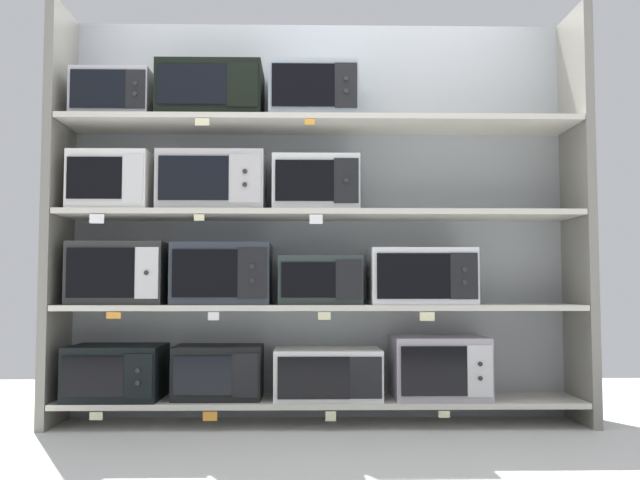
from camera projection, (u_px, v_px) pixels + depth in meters
ground at (325, 472)px, 2.97m from camera, size 6.82×6.00×0.02m
back_panel at (319, 218)px, 4.28m from camera, size 3.02×0.04×2.29m
upright_left at (58, 213)px, 4.01m from camera, size 0.05×0.43×2.29m
upright_right at (578, 214)px, 4.07m from camera, size 0.05×0.43×2.29m
shelf_0 at (320, 401)px, 3.98m from camera, size 2.82×0.43×0.03m
microwave_0 at (117, 372)px, 3.96m from camera, size 0.49×0.43×0.29m
microwave_1 at (219, 372)px, 3.97m from camera, size 0.47×0.33×0.29m
microwave_2 at (327, 373)px, 3.98m from camera, size 0.57×0.41×0.27m
microwave_3 at (439, 367)px, 4.00m from camera, size 0.51×0.40×0.33m
price_tag_0 at (96, 416)px, 3.73m from camera, size 0.07×0.00×0.04m
price_tag_1 at (210, 416)px, 3.74m from camera, size 0.07×0.00×0.05m
price_tag_2 at (331, 416)px, 3.76m from camera, size 0.05×0.00×0.05m
price_tag_3 at (444, 414)px, 3.77m from camera, size 0.06×0.00×0.03m
shelf_1 at (320, 307)px, 4.01m from camera, size 2.82×0.43×0.03m
microwave_4 at (120, 273)px, 4.00m from camera, size 0.51×0.37×0.34m
microwave_5 at (223, 274)px, 4.01m from camera, size 0.52×0.41×0.33m
microwave_6 at (320, 280)px, 4.01m from camera, size 0.45×0.35×0.26m
microwave_7 at (420, 277)px, 4.03m from camera, size 0.56×0.42×0.30m
price_tag_4 at (114, 315)px, 3.77m from camera, size 0.07×0.00×0.03m
price_tag_5 at (213, 316)px, 3.78m from camera, size 0.06×0.00×0.04m
price_tag_6 at (324, 316)px, 3.79m from camera, size 0.07×0.00×0.04m
price_tag_7 at (427, 316)px, 3.80m from camera, size 0.08×0.00×0.05m
shelf_2 at (320, 215)px, 4.04m from camera, size 2.82×0.43×0.03m
microwave_8 at (114, 183)px, 4.03m from camera, size 0.42×0.40×0.32m
microwave_9 at (213, 183)px, 4.04m from camera, size 0.57×0.38×0.32m
microwave_10 at (316, 185)px, 4.05m from camera, size 0.47×0.36×0.30m
price_tag_8 at (97, 219)px, 3.80m from camera, size 0.08×0.00×0.05m
price_tag_9 at (199, 217)px, 3.81m from camera, size 0.05×0.00×0.03m
price_tag_10 at (316, 219)px, 3.82m from camera, size 0.07×0.00×0.05m
shelf_3 at (320, 124)px, 4.08m from camera, size 2.82×0.43×0.03m
microwave_11 at (115, 97)px, 4.06m from camera, size 0.42×0.36×0.26m
microwave_12 at (212, 94)px, 4.07m from camera, size 0.57×0.42×0.30m
microwave_13 at (313, 94)px, 4.08m from camera, size 0.48×0.40×0.30m
price_tag_11 at (202, 122)px, 3.85m from camera, size 0.07×0.00×0.04m
price_tag_12 at (310, 122)px, 3.86m from camera, size 0.05×0.00×0.03m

